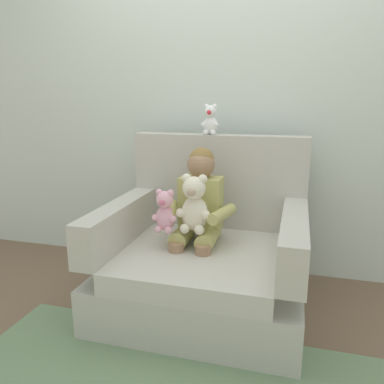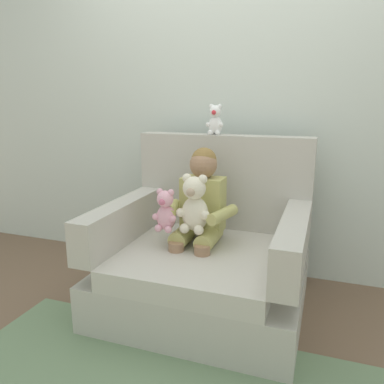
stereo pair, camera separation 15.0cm
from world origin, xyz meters
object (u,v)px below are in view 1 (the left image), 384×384
armchair (206,257)px  seated_child (198,209)px  plush_cream (194,205)px  plush_white_on_backrest (210,120)px  plush_pink (165,212)px

armchair → seated_child: armchair is taller
armchair → seated_child: size_ratio=1.43×
plush_cream → plush_white_on_backrest: 0.65m
armchair → plush_white_on_backrest: plush_white_on_backrest is taller
armchair → plush_pink: size_ratio=4.66×
seated_child → plush_pink: size_ratio=3.26×
seated_child → plush_pink: 0.23m
seated_child → plush_pink: seated_child is taller
plush_pink → plush_white_on_backrest: bearing=89.4°
plush_white_on_backrest → plush_cream: bearing=-89.7°
seated_child → plush_cream: 0.14m
plush_cream → seated_child: bearing=75.3°
armchair → plush_white_on_backrest: 0.90m
seated_child → plush_white_on_backrest: bearing=91.7°
seated_child → plush_white_on_backrest: plush_white_on_backrest is taller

